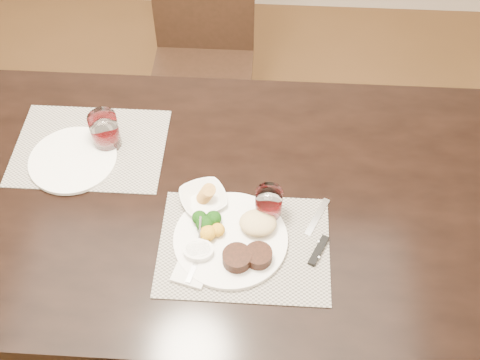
# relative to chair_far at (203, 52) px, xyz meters

# --- Properties ---
(ground_plane) EXTENTS (4.50, 4.50, 0.00)m
(ground_plane) POSITION_rel_chair_far_xyz_m (0.00, -0.93, -0.50)
(ground_plane) COLOR #422B15
(ground_plane) RESTS_ON ground
(dining_table) EXTENTS (2.00, 1.00, 0.75)m
(dining_table) POSITION_rel_chair_far_xyz_m (0.00, -0.93, 0.16)
(dining_table) COLOR black
(dining_table) RESTS_ON ground
(chair_far) EXTENTS (0.42, 0.42, 0.90)m
(chair_far) POSITION_rel_chair_far_xyz_m (0.00, 0.00, 0.00)
(chair_far) COLOR black
(chair_far) RESTS_ON ground
(placemat_near) EXTENTS (0.46, 0.34, 0.00)m
(placemat_near) POSITION_rel_chair_far_xyz_m (0.23, -1.10, 0.25)
(placemat_near) COLOR gray
(placemat_near) RESTS_ON dining_table
(placemat_far) EXTENTS (0.46, 0.34, 0.00)m
(placemat_far) POSITION_rel_chair_far_xyz_m (-0.26, -0.77, 0.25)
(placemat_far) COLOR gray
(placemat_far) RESTS_ON dining_table
(dinner_plate) EXTENTS (0.31, 0.31, 0.06)m
(dinner_plate) POSITION_rel_chair_far_xyz_m (0.21, -1.09, 0.27)
(dinner_plate) COLOR white
(dinner_plate) RESTS_ON placemat_near
(napkin_fork) EXTENTS (0.12, 0.17, 0.02)m
(napkin_fork) POSITION_rel_chair_far_xyz_m (0.11, -1.16, 0.26)
(napkin_fork) COLOR white
(napkin_fork) RESTS_ON placemat_near
(steak_knife) EXTENTS (0.07, 0.23, 0.01)m
(steak_knife) POSITION_rel_chair_far_xyz_m (0.43, -1.08, 0.26)
(steak_knife) COLOR silver
(steak_knife) RESTS_ON placemat_near
(cracker_bowl) EXTENTS (0.17, 0.17, 0.06)m
(cracker_bowl) POSITION_rel_chair_far_xyz_m (0.11, -0.96, 0.27)
(cracker_bowl) COLOR white
(cracker_bowl) RESTS_ON placemat_near
(sauce_ramekin) EXTENTS (0.08, 0.12, 0.07)m
(sauce_ramekin) POSITION_rel_chair_far_xyz_m (0.11, -1.14, 0.27)
(sauce_ramekin) COLOR white
(sauce_ramekin) RESTS_ON placemat_near
(wine_glass_near) EXTENTS (0.07, 0.07, 0.10)m
(wine_glass_near) POSITION_rel_chair_far_xyz_m (0.29, -1.00, 0.30)
(wine_glass_near) COLOR silver
(wine_glass_near) RESTS_ON placemat_near
(far_plate) EXTENTS (0.26, 0.26, 0.01)m
(far_plate) POSITION_rel_chair_far_xyz_m (-0.30, -0.83, 0.26)
(far_plate) COLOR white
(far_plate) RESTS_ON placemat_far
(wine_glass_far) EXTENTS (0.09, 0.09, 0.12)m
(wine_glass_far) POSITION_rel_chair_far_xyz_m (-0.21, -0.76, 0.30)
(wine_glass_far) COLOR silver
(wine_glass_far) RESTS_ON placemat_far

